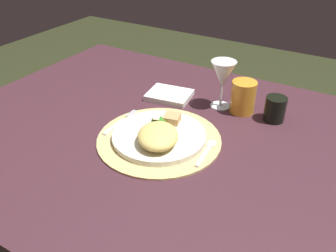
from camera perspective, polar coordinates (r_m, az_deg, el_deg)
dining_table at (r=1.13m, az=-2.67°, el=-5.83°), size 1.27×1.03×0.74m
placemat at (r=1.00m, az=-1.46°, el=-2.13°), size 0.36×0.36×0.01m
dinner_plate at (r=1.00m, az=-1.47°, el=-1.60°), size 0.27×0.27×0.02m
pasta_serving at (r=0.94m, az=-1.67°, el=-1.62°), size 0.16×0.17×0.04m
salad_greens at (r=1.02m, az=-1.47°, el=0.73°), size 0.06×0.06×0.03m
bread_piece at (r=1.04m, az=0.65°, el=1.26°), size 0.06×0.06×0.02m
fork at (r=1.07m, az=-8.04°, el=0.46°), size 0.01×0.16×0.00m
spoon at (r=0.96m, az=6.65°, el=-3.64°), size 0.03×0.13×0.01m
napkin at (r=1.22m, az=0.22°, el=5.07°), size 0.16×0.14×0.02m
wine_glass at (r=1.14m, az=8.94°, el=8.08°), size 0.08×0.08×0.16m
amber_tumbler at (r=1.14m, az=12.17°, el=4.67°), size 0.08×0.08×0.11m
dark_tumbler at (r=1.13m, az=17.09°, el=2.68°), size 0.06×0.06×0.08m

